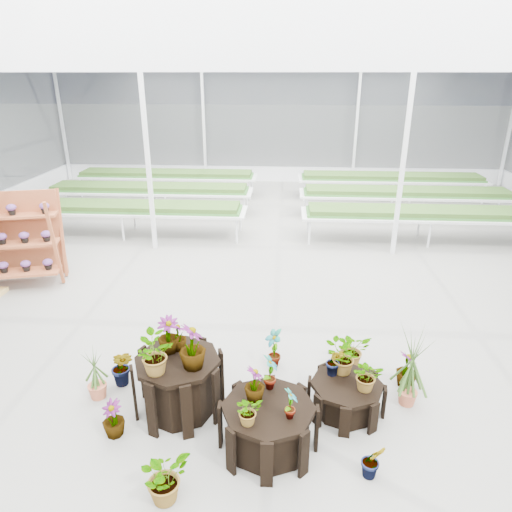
# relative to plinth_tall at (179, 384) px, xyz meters

# --- Properties ---
(ground_plane) EXTENTS (24.00, 24.00, 0.00)m
(ground_plane) POSITION_rel_plinth_tall_xyz_m (1.03, 1.91, -0.39)
(ground_plane) COLOR gray
(ground_plane) RESTS_ON ground
(greenhouse_shell) EXTENTS (18.00, 24.00, 4.50)m
(greenhouse_shell) POSITION_rel_plinth_tall_xyz_m (1.03, 1.91, 1.86)
(greenhouse_shell) COLOR white
(greenhouse_shell) RESTS_ON ground
(steel_frame) EXTENTS (18.00, 24.00, 4.50)m
(steel_frame) POSITION_rel_plinth_tall_xyz_m (1.03, 1.91, 1.86)
(steel_frame) COLOR silver
(steel_frame) RESTS_ON ground
(nursery_benches) EXTENTS (16.00, 7.00, 0.84)m
(nursery_benches) POSITION_rel_plinth_tall_xyz_m (1.03, 9.11, 0.03)
(nursery_benches) COLOR silver
(nursery_benches) RESTS_ON ground
(plinth_tall) EXTENTS (1.50, 1.50, 0.78)m
(plinth_tall) POSITION_rel_plinth_tall_xyz_m (0.00, 0.00, 0.00)
(plinth_tall) COLOR black
(plinth_tall) RESTS_ON ground
(plinth_mid) EXTENTS (1.16, 1.16, 0.60)m
(plinth_mid) POSITION_rel_plinth_tall_xyz_m (1.20, -0.60, -0.09)
(plinth_mid) COLOR black
(plinth_mid) RESTS_ON ground
(plinth_low) EXTENTS (1.10, 1.10, 0.44)m
(plinth_low) POSITION_rel_plinth_tall_xyz_m (2.20, 0.10, -0.17)
(plinth_low) COLOR black
(plinth_low) RESTS_ON ground
(shelf_rack) EXTENTS (2.00, 1.39, 1.92)m
(shelf_rack) POSITION_rel_plinth_tall_xyz_m (-4.23, 3.65, 0.57)
(shelf_rack) COLOR brown
(shelf_rack) RESTS_ON ground
(nursery_plants) EXTENTS (4.71, 3.15, 1.37)m
(nursery_plants) POSITION_rel_plinth_tall_xyz_m (1.00, 0.09, 0.15)
(nursery_plants) COLOR #2F4D1C
(nursery_plants) RESTS_ON ground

